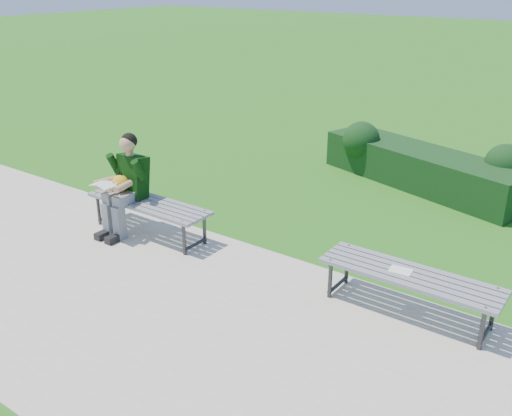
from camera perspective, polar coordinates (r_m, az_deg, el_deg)
name	(u,v)px	position (r m, az deg, el deg)	size (l,w,h in m)	color
ground	(269,252)	(7.13, 1.27, -4.37)	(80.00, 80.00, 0.00)	#307423
walkway	(171,314)	(5.95, -8.47, -10.46)	(30.00, 3.50, 0.02)	#B4A898
hedge	(422,164)	(9.59, 16.26, 4.22)	(3.57, 1.87, 0.89)	#143611
bench_left	(149,206)	(7.53, -10.69, 0.22)	(1.80, 0.50, 0.46)	gray
bench_right	(410,278)	(5.90, 15.12, -6.81)	(1.80, 0.50, 0.46)	gray
seated_boy	(125,182)	(7.58, -12.93, 2.59)	(0.56, 0.76, 1.31)	slate
paper_sheet	(401,270)	(5.90, 14.27, -6.07)	(0.24, 0.18, 0.01)	white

